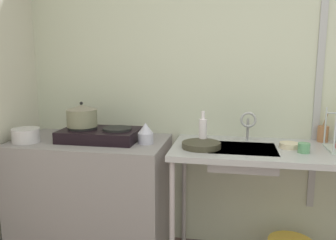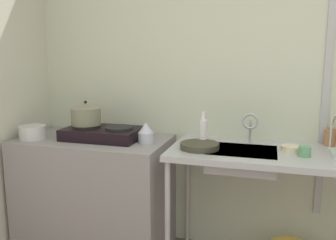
# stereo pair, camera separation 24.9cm
# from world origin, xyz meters

# --- Properties ---
(wall_back) EXTENTS (4.78, 0.10, 2.51)m
(wall_back) POSITION_xyz_m (0.00, 1.86, 1.26)
(wall_back) COLOR beige
(wall_back) RESTS_ON ground
(wall_metal_strip) EXTENTS (0.05, 0.01, 2.01)m
(wall_metal_strip) POSITION_xyz_m (0.29, 1.80, 1.38)
(wall_metal_strip) COLOR #ABA9AE
(counter_concrete) EXTENTS (1.15, 0.65, 0.91)m
(counter_concrete) POSITION_xyz_m (-1.38, 1.48, 0.46)
(counter_concrete) COLOR gray
(counter_concrete) RESTS_ON ground
(counter_sink) EXTENTS (1.45, 0.65, 0.91)m
(counter_sink) POSITION_xyz_m (-0.01, 1.48, 0.84)
(counter_sink) COLOR #ABA9AE
(counter_sink) RESTS_ON ground
(stove) EXTENTS (0.57, 0.36, 0.10)m
(stove) POSITION_xyz_m (-1.30, 1.48, 0.96)
(stove) COLOR black
(stove) RESTS_ON counter_concrete
(pot_on_left_burner) EXTENTS (0.23, 0.23, 0.19)m
(pot_on_left_burner) POSITION_xyz_m (-1.44, 1.48, 1.10)
(pot_on_left_burner) COLOR gray
(pot_on_left_burner) RESTS_ON stove
(pot_beside_stove) EXTENTS (0.20, 0.20, 0.10)m
(pot_beside_stove) POSITION_xyz_m (-1.82, 1.33, 0.96)
(pot_beside_stove) COLOR silver
(pot_beside_stove) RESTS_ON counter_concrete
(percolator) EXTENTS (0.11, 0.11, 0.15)m
(percolator) POSITION_xyz_m (-0.94, 1.46, 0.99)
(percolator) COLOR silver
(percolator) RESTS_ON counter_concrete
(sink_basin) EXTENTS (0.45, 0.37, 0.13)m
(sink_basin) POSITION_xyz_m (-0.25, 1.45, 0.85)
(sink_basin) COLOR #ABA9AE
(sink_basin) RESTS_ON counter_sink
(faucet) EXTENTS (0.12, 0.07, 0.23)m
(faucet) POSITION_xyz_m (-0.21, 1.63, 1.07)
(faucet) COLOR #ABA9AE
(faucet) RESTS_ON counter_sink
(frying_pan) EXTENTS (0.27, 0.27, 0.04)m
(frying_pan) POSITION_xyz_m (-0.53, 1.41, 0.93)
(frying_pan) COLOR #3A3728
(frying_pan) RESTS_ON counter_sink
(cup_by_rack) EXTENTS (0.08, 0.08, 0.07)m
(cup_by_rack) POSITION_xyz_m (0.14, 1.40, 0.95)
(cup_by_rack) COLOR #5D9B6B
(cup_by_rack) RESTS_ON counter_sink
(small_bowl_on_drainboard) EXTENTS (0.13, 0.13, 0.04)m
(small_bowl_on_drainboard) POSITION_xyz_m (0.06, 1.52, 0.93)
(small_bowl_on_drainboard) COLOR beige
(small_bowl_on_drainboard) RESTS_ON counter_sink
(bottle_by_sink) EXTENTS (0.06, 0.06, 0.24)m
(bottle_by_sink) POSITION_xyz_m (-0.53, 1.53, 1.01)
(bottle_by_sink) COLOR white
(bottle_by_sink) RESTS_ON counter_sink
(utensil_jar) EXTENTS (0.08, 0.08, 0.22)m
(utensil_jar) POSITION_xyz_m (0.33, 1.75, 0.97)
(utensil_jar) COLOR #A16944
(utensil_jar) RESTS_ON counter_sink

